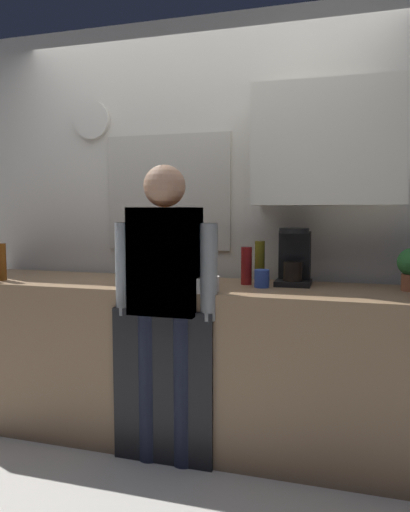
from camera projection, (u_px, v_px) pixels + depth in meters
ground_plane at (167, 461)px, 2.63m from camera, size 8.00×8.00×0.00m
kitchen_counter at (184, 361)px, 2.87m from camera, size 3.04×0.64×0.93m
dishwasher_panel at (162, 388)px, 2.56m from camera, size 0.56×0.02×0.84m
back_wall_assembly at (218, 211)px, 3.15m from camera, size 4.64×0.42×2.60m
coffee_maker at (294, 260)px, 2.79m from camera, size 0.20×0.20×0.33m
bottle_amber_beer at (1, 262)px, 2.96m from camera, size 0.06×0.06×0.23m
bottle_olive_oil at (260, 262)px, 2.88m from camera, size 0.06×0.06×0.25m
bottle_red_vinegar at (246, 266)px, 2.80m from camera, size 0.06×0.06×0.22m
cup_terracotta_mug at (124, 275)px, 2.89m from camera, size 0.08×0.08×0.09m
cup_blue_mug at (262, 279)px, 2.69m from camera, size 0.08×0.08×0.10m
mixing_bowl at (199, 283)px, 2.58m from camera, size 0.22×0.22×0.08m
storage_canister at (143, 271)px, 2.73m from camera, size 0.14×0.14×0.17m
person_at_sink at (165, 289)px, 2.54m from camera, size 0.57×0.22×1.60m
person_guest at (165, 289)px, 2.54m from camera, size 0.57×0.22×1.60m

